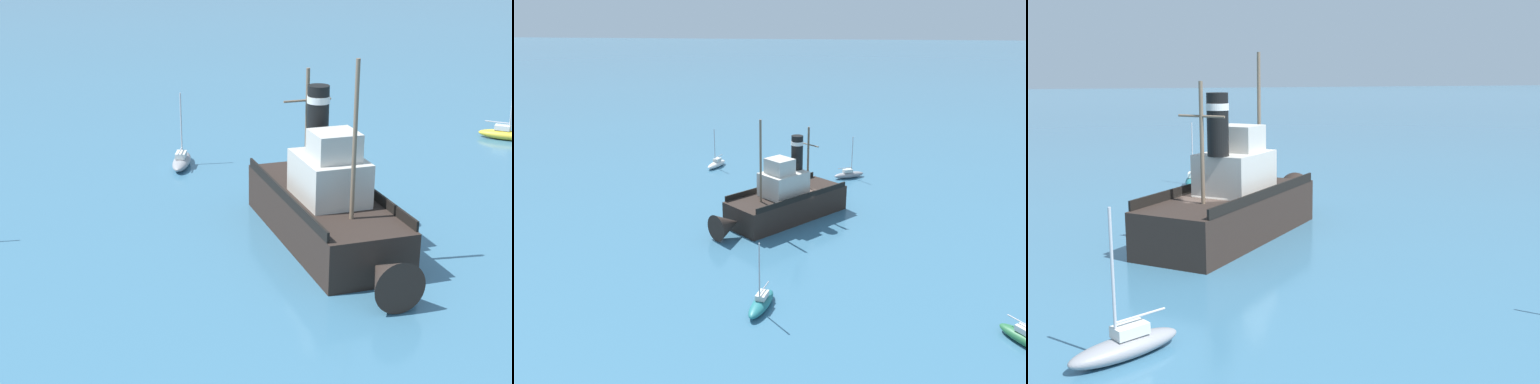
% 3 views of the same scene
% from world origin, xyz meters
% --- Properties ---
extents(ground_plane, '(600.00, 600.00, 0.00)m').
position_xyz_m(ground_plane, '(0.00, 0.00, 0.00)').
color(ground_plane, teal).
extents(old_tugboat, '(12.98, 12.12, 9.90)m').
position_xyz_m(old_tugboat, '(-0.81, 1.80, 1.83)').
color(old_tugboat, '#2D231E').
rests_on(old_tugboat, ground).
extents(sailboat_white, '(3.95, 2.26, 4.90)m').
position_xyz_m(sailboat_white, '(15.87, 11.60, 0.43)').
color(sailboat_white, white).
rests_on(sailboat_white, ground).
extents(sailboat_teal, '(3.95, 1.92, 4.90)m').
position_xyz_m(sailboat_teal, '(-16.98, 1.77, 0.43)').
color(sailboat_teal, '#23757A').
rests_on(sailboat_teal, ground).
extents(sailboat_grey, '(2.74, 3.88, 4.90)m').
position_xyz_m(sailboat_grey, '(13.11, -4.80, 0.43)').
color(sailboat_grey, gray).
rests_on(sailboat_grey, ground).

